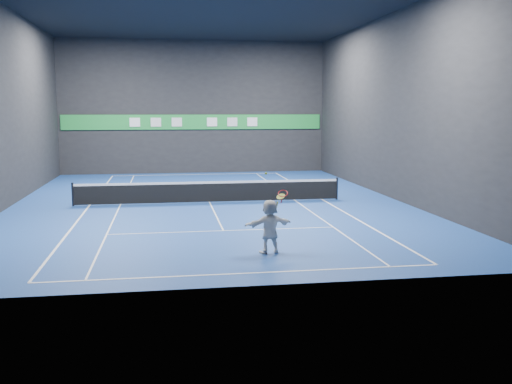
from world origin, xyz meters
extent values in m
plane|color=navy|center=(0.00, 0.00, 0.00)|extent=(26.00, 26.00, 0.00)
plane|color=black|center=(0.00, 0.00, 9.00)|extent=(26.00, 26.00, 0.00)
cube|color=black|center=(0.00, 13.00, 4.50)|extent=(18.00, 0.10, 9.00)
cube|color=black|center=(0.00, -13.00, 4.50)|extent=(18.00, 0.10, 9.00)
cube|color=black|center=(-9.00, 0.00, 4.50)|extent=(0.10, 26.00, 9.00)
cube|color=black|center=(9.00, 0.00, 4.50)|extent=(0.10, 26.00, 9.00)
cube|color=white|center=(0.00, -11.89, 0.00)|extent=(10.98, 0.08, 0.01)
cube|color=white|center=(0.00, 11.89, 0.00)|extent=(10.98, 0.08, 0.01)
cube|color=white|center=(-5.49, 0.00, 0.00)|extent=(0.08, 23.78, 0.01)
cube|color=white|center=(5.49, 0.00, 0.00)|extent=(0.08, 23.78, 0.01)
cube|color=white|center=(-4.11, 0.00, 0.00)|extent=(0.06, 23.78, 0.01)
cube|color=white|center=(4.11, 0.00, 0.00)|extent=(0.06, 23.78, 0.01)
cube|color=white|center=(0.00, -6.40, 0.00)|extent=(8.23, 0.06, 0.01)
cube|color=white|center=(0.00, 6.40, 0.00)|extent=(8.23, 0.06, 0.01)
cube|color=white|center=(0.00, 0.00, 0.00)|extent=(0.06, 12.80, 0.01)
imported|color=silver|center=(1.07, -9.81, 0.82)|extent=(1.60, 0.85, 1.65)
sphere|color=#C3E125|center=(0.98, -9.66, 2.43)|extent=(0.07, 0.07, 0.07)
cylinder|color=black|center=(-6.20, 0.00, 0.54)|extent=(0.10, 0.10, 1.07)
cylinder|color=black|center=(6.20, 0.00, 0.54)|extent=(0.10, 0.10, 1.07)
cube|color=black|center=(0.00, 0.00, 0.47)|extent=(12.40, 0.03, 0.86)
cube|color=white|center=(0.00, 0.00, 0.95)|extent=(12.40, 0.04, 0.10)
cube|color=green|center=(0.00, 12.94, 3.50)|extent=(17.64, 0.06, 1.00)
cube|color=white|center=(-4.00, 12.88, 3.50)|extent=(0.70, 0.04, 0.60)
cube|color=silver|center=(-2.60, 12.88, 3.50)|extent=(0.70, 0.04, 0.60)
cube|color=silver|center=(-1.20, 12.88, 3.50)|extent=(0.70, 0.04, 0.60)
cube|color=white|center=(1.20, 12.88, 3.50)|extent=(0.70, 0.04, 0.60)
cube|color=silver|center=(2.60, 12.88, 3.50)|extent=(0.70, 0.04, 0.60)
cube|color=white|center=(4.00, 12.88, 3.50)|extent=(0.70, 0.04, 0.60)
torus|color=red|center=(1.49, -9.76, 1.82)|extent=(0.43, 0.37, 0.26)
cylinder|color=#BED54B|center=(1.42, -9.76, 1.73)|extent=(0.35, 0.33, 0.19)
cylinder|color=#AE121C|center=(1.44, -9.76, 1.59)|extent=(0.05, 0.15, 0.16)
cylinder|color=yellow|center=(1.30, -9.78, 1.47)|extent=(0.05, 0.20, 0.23)
camera|label=1|loc=(-2.01, -26.50, 4.33)|focal=40.00mm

